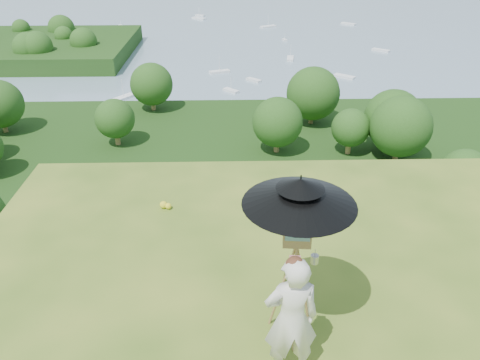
{
  "coord_description": "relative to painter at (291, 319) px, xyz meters",
  "views": [
    {
      "loc": [
        -2.75,
        -2.41,
        4.71
      ],
      "look_at": [
        -2.58,
        4.38,
        0.96
      ],
      "focal_mm": 35.0,
      "sensor_mm": 36.0,
      "label": 1
    }
  ],
  "objects": [
    {
      "name": "sun_umbrella",
      "position": [
        0.11,
        0.63,
        1.03
      ],
      "size": [
        1.42,
        1.42,
        0.89
      ],
      "primitive_type": null,
      "rotation": [
        0.0,
        0.0,
        0.1
      ],
      "color": "black",
      "rests_on": "field_easel"
    },
    {
      "name": "painter",
      "position": [
        0.0,
        0.0,
        0.0
      ],
      "size": [
        0.65,
        0.45,
        1.69
      ],
      "primitive_type": "imported",
      "rotation": [
        0.0,
        0.0,
        3.22
      ],
      "color": "white",
      "rests_on": "ground"
    },
    {
      "name": "field_easel",
      "position": [
        0.11,
        0.6,
        0.02
      ],
      "size": [
        0.71,
        0.71,
        1.73
      ],
      "primitive_type": null,
      "rotation": [
        0.0,
        0.0,
        -0.09
      ],
      "color": "olive",
      "rests_on": "ground"
    },
    {
      "name": "shoreline_tier",
      "position": [
        2.08,
        73.62,
        -36.85
      ],
      "size": [
        170.0,
        28.0,
        8.0
      ],
      "primitive_type": "cube",
      "color": "slate",
      "rests_on": "bay_water"
    },
    {
      "name": "moored_boats",
      "position": [
        -10.42,
        159.62,
        -34.5
      ],
      "size": [
        140.0,
        140.0,
        0.7
      ],
      "primitive_type": null,
      "color": "white",
      "rests_on": "bay_water"
    },
    {
      "name": "painter_cap",
      "position": [
        0.0,
        0.0,
        0.8
      ],
      "size": [
        0.22,
        0.26,
        0.1
      ],
      "primitive_type": null,
      "rotation": [
        0.0,
        0.0,
        -0.11
      ],
      "color": "#C96E72",
      "rests_on": "painter"
    },
    {
      "name": "harbor_town",
      "position": [
        2.08,
        73.62,
        -30.35
      ],
      "size": [
        110.0,
        22.0,
        5.0
      ],
      "primitive_type": null,
      "color": "beige",
      "rests_on": "shoreline_tier"
    },
    {
      "name": "forest_slope",
      "position": [
        2.08,
        33.62,
        -29.85
      ],
      "size": [
        140.0,
        56.0,
        22.0
      ],
      "primitive_type": "cube",
      "color": "#16360E",
      "rests_on": "bay_water"
    },
    {
      "name": "slope_trees",
      "position": [
        2.08,
        33.62,
        -15.85
      ],
      "size": [
        110.0,
        50.0,
        6.0
      ],
      "primitive_type": null,
      "color": "#234414",
      "rests_on": "forest_slope"
    },
    {
      "name": "bay_water",
      "position": [
        2.08,
        238.62,
        -34.85
      ],
      "size": [
        700.0,
        700.0,
        0.0
      ],
      "primitive_type": "plane",
      "color": "#6E8E9E",
      "rests_on": "ground"
    },
    {
      "name": "peninsula",
      "position": [
        -72.92,
        153.62,
        -29.85
      ],
      "size": [
        90.0,
        60.0,
        12.0
      ],
      "primitive_type": null,
      "color": "#16360E",
      "rests_on": "bay_water"
    }
  ]
}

